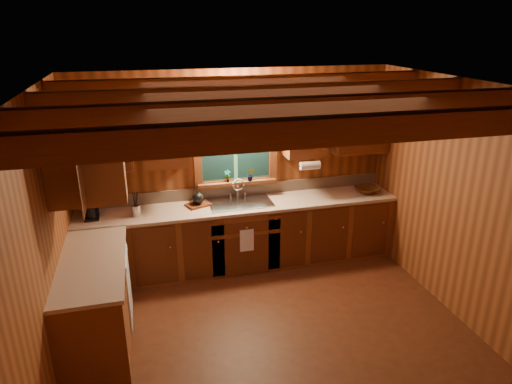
{
  "coord_description": "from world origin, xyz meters",
  "views": [
    {
      "loc": [
        -1.2,
        -3.81,
        3.13
      ],
      "look_at": [
        0.0,
        0.8,
        1.35
      ],
      "focal_mm": 31.9,
      "sensor_mm": 36.0,
      "label": 1
    }
  ],
  "objects": [
    {
      "name": "ceiling_beams",
      "position": [
        0.0,
        0.0,
        2.49
      ],
      "size": [
        4.2,
        2.54,
        0.18
      ],
      "color": "brown",
      "rests_on": "room"
    },
    {
      "name": "wicker_basket",
      "position": [
        1.8,
        1.55,
        0.94
      ],
      "size": [
        0.35,
        0.35,
        0.08
      ],
      "primitive_type": "imported",
      "rotation": [
        0.0,
        0.0,
        0.07
      ],
      "color": "#48230C",
      "rests_on": "countertop"
    },
    {
      "name": "coffee_maker",
      "position": [
        -1.86,
        1.6,
        1.05
      ],
      "size": [
        0.17,
        0.22,
        0.31
      ],
      "rotation": [
        0.0,
        0.0,
        0.04
      ],
      "color": "black",
      "rests_on": "countertop"
    },
    {
      "name": "teakettle",
      "position": [
        -0.55,
        1.66,
        1.0
      ],
      "size": [
        0.15,
        0.15,
        0.2
      ],
      "rotation": [
        0.0,
        0.0,
        -0.32
      ],
      "color": "black",
      "rests_on": "cutting_board"
    },
    {
      "name": "base_cabinets",
      "position": [
        -0.49,
        1.28,
        0.43
      ],
      "size": [
        4.2,
        2.22,
        0.86
      ],
      "color": "brown",
      "rests_on": "ground"
    },
    {
      "name": "utensil_crock",
      "position": [
        -1.33,
        1.54,
        0.97
      ],
      "size": [
        0.11,
        0.11,
        0.3
      ],
      "rotation": [
        0.0,
        0.0,
        0.06
      ],
      "color": "silver",
      "rests_on": "countertop"
    },
    {
      "name": "upper_cabinets",
      "position": [
        -0.56,
        1.42,
        1.84
      ],
      "size": [
        4.19,
        1.77,
        0.78
      ],
      "color": "brown",
      "rests_on": "room"
    },
    {
      "name": "paper_towel_roll",
      "position": [
        0.92,
        1.53,
        1.37
      ],
      "size": [
        0.27,
        0.11,
        0.11
      ],
      "primitive_type": "cylinder",
      "rotation": [
        0.0,
        1.57,
        0.0
      ],
      "color": "white",
      "rests_on": "upper_cabinets"
    },
    {
      "name": "window_sill",
      "position": [
        0.0,
        1.82,
        1.12
      ],
      "size": [
        1.06,
        0.14,
        0.04
      ],
      "primitive_type": "cube",
      "color": "brown",
      "rests_on": "room"
    },
    {
      "name": "countertop",
      "position": [
        -0.48,
        1.29,
        0.88
      ],
      "size": [
        4.2,
        2.24,
        0.04
      ],
      "color": "tan",
      "rests_on": "base_cabinets"
    },
    {
      "name": "window",
      "position": [
        0.0,
        1.87,
        1.53
      ],
      "size": [
        1.12,
        0.08,
        1.0
      ],
      "color": "brown",
      "rests_on": "room"
    },
    {
      "name": "cutting_board",
      "position": [
        -0.55,
        1.66,
        0.91
      ],
      "size": [
        0.35,
        0.31,
        0.03
      ],
      "primitive_type": "cube",
      "rotation": [
        0.0,
        0.0,
        0.38
      ],
      "color": "#502411",
      "rests_on": "countertop"
    },
    {
      "name": "dishwasher_panel",
      "position": [
        -1.47,
        0.68,
        0.43
      ],
      "size": [
        0.02,
        0.6,
        0.8
      ],
      "primitive_type": "cube",
      "color": "white",
      "rests_on": "base_cabinets"
    },
    {
      "name": "dish_towel",
      "position": [
        0.0,
        1.26,
        0.52
      ],
      "size": [
        0.18,
        0.01,
        0.3
      ],
      "primitive_type": "cube",
      "color": "white",
      "rests_on": "base_cabinets"
    },
    {
      "name": "sink",
      "position": [
        0.0,
        1.6,
        0.86
      ],
      "size": [
        0.82,
        0.48,
        0.43
      ],
      "color": "silver",
      "rests_on": "countertop"
    },
    {
      "name": "wall_sconce",
      "position": [
        0.0,
        1.75,
        2.16
      ],
      "size": [
        0.45,
        0.21,
        0.17
      ],
      "color": "black",
      "rests_on": "room"
    },
    {
      "name": "potted_plant_left",
      "position": [
        -0.13,
        1.81,
        1.22
      ],
      "size": [
        0.1,
        0.08,
        0.16
      ],
      "primitive_type": "imported",
      "rotation": [
        0.0,
        0.0,
        -0.3
      ],
      "color": "#502411",
      "rests_on": "window_sill"
    },
    {
      "name": "backsplash",
      "position": [
        0.0,
        1.89,
        0.98
      ],
      "size": [
        4.2,
        0.02,
        0.16
      ],
      "primitive_type": "cube",
      "color": "tan",
      "rests_on": "room"
    },
    {
      "name": "potted_plant_right",
      "position": [
        0.18,
        1.78,
        1.23
      ],
      "size": [
        0.11,
        0.09,
        0.17
      ],
      "primitive_type": "imported",
      "rotation": [
        0.0,
        0.0,
        -0.18
      ],
      "color": "#502411",
      "rests_on": "window_sill"
    },
    {
      "name": "room",
      "position": [
        0.0,
        0.0,
        1.3
      ],
      "size": [
        4.2,
        4.2,
        4.2
      ],
      "color": "#4C2412",
      "rests_on": "ground"
    }
  ]
}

